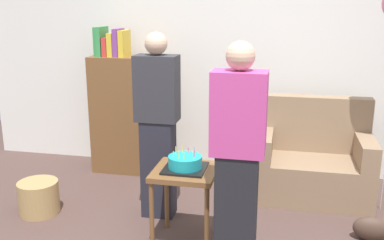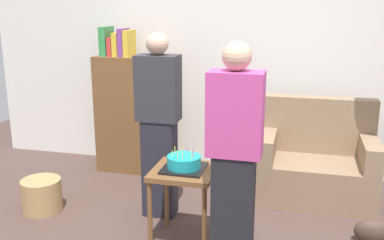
% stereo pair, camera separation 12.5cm
% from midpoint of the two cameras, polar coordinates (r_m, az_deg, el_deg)
% --- Properties ---
extents(wall_back, '(6.00, 0.10, 2.70)m').
position_cam_midpoint_polar(wall_back, '(4.96, 5.07, 8.84)').
color(wall_back, silver).
rests_on(wall_back, ground_plane).
extents(couch, '(1.10, 0.70, 0.96)m').
position_cam_midpoint_polar(couch, '(4.53, 14.37, -5.29)').
color(couch, '#8C7054').
rests_on(couch, ground_plane).
extents(bookshelf, '(0.80, 0.36, 1.61)m').
position_cam_midpoint_polar(bookshelf, '(5.00, -8.90, 1.09)').
color(bookshelf, brown).
rests_on(bookshelf, ground_plane).
extents(side_table, '(0.48, 0.48, 0.62)m').
position_cam_midpoint_polar(side_table, '(3.47, -1.93, -7.83)').
color(side_table, brown).
rests_on(side_table, ground_plane).
extents(birthday_cake, '(0.32, 0.32, 0.17)m').
position_cam_midpoint_polar(birthday_cake, '(3.41, -1.95, -5.55)').
color(birthday_cake, black).
rests_on(birthday_cake, side_table).
extents(person_blowing_candles, '(0.36, 0.22, 1.63)m').
position_cam_midpoint_polar(person_blowing_candles, '(3.85, -5.35, -0.74)').
color(person_blowing_candles, '#23232D').
rests_on(person_blowing_candles, ground_plane).
extents(person_holding_cake, '(0.36, 0.22, 1.63)m').
position_cam_midpoint_polar(person_holding_cake, '(3.00, 4.67, -5.24)').
color(person_holding_cake, black).
rests_on(person_holding_cake, ground_plane).
extents(wicker_basket, '(0.36, 0.36, 0.30)m').
position_cam_midpoint_polar(wicker_basket, '(4.34, -19.84, -9.32)').
color(wicker_basket, '#A88451').
rests_on(wicker_basket, ground_plane).
extents(handbag, '(0.28, 0.14, 0.20)m').
position_cam_midpoint_polar(handbag, '(3.93, 21.07, -12.84)').
color(handbag, '#473328').
rests_on(handbag, ground_plane).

